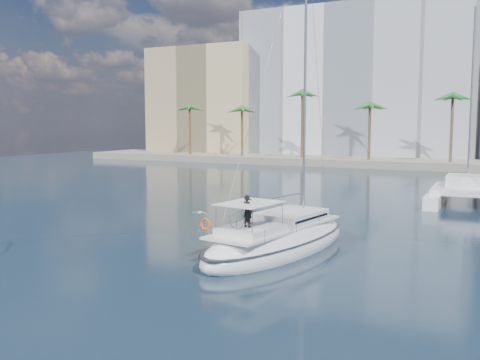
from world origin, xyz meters
The scene contains 9 objects.
ground centered at (0.00, 0.00, 0.00)m, with size 160.00×160.00×0.00m, color black.
quay centered at (0.00, 61.00, 0.60)m, with size 120.00×14.00×1.20m, color gray.
building_modern centered at (-12.00, 73.00, 14.00)m, with size 42.00×16.00×28.00m, color white.
building_tan_left centered at (-42.00, 69.00, 11.00)m, with size 22.00×14.00×22.00m, color tan.
palm_left centered at (-34.00, 57.00, 10.28)m, with size 3.60×3.60×12.30m.
palm_centre centered at (0.00, 57.00, 10.28)m, with size 3.60×3.60×12.30m.
main_sloop centered at (2.26, -0.93, 0.56)m, with size 6.22×13.45×19.22m.
catamaran centered at (10.36, 22.30, 1.14)m, with size 6.03×11.83×17.17m.
seagull centered at (-6.18, 4.79, 0.63)m, with size 1.16×0.50×0.21m.
Camera 1 is at (13.21, -27.86, 7.06)m, focal length 40.00 mm.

